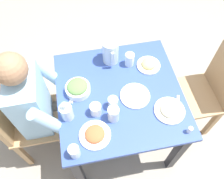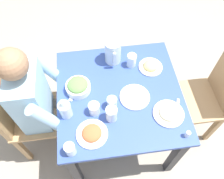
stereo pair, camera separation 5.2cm
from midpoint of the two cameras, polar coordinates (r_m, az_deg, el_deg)
ground_plane at (r=2.26m, az=0.72°, el=-10.62°), size 8.00×8.00×0.00m
dining_table at (r=1.72m, az=0.94°, el=-3.04°), size 0.87×0.87×0.72m
chair_near at (r=1.88m, az=-21.69°, el=-6.82°), size 0.40×0.40×0.89m
chair_far at (r=2.01m, az=21.50°, el=-0.44°), size 0.40×0.40×0.89m
diner_near at (r=1.71m, az=-16.68°, el=-3.70°), size 0.48×0.53×1.19m
water_pitcher at (r=1.71m, az=-1.24°, el=9.37°), size 0.16×0.12×0.19m
salad_bowl at (r=1.60m, az=-9.39°, el=0.34°), size 0.17×0.17×0.09m
plate_fries at (r=1.75m, az=8.23°, el=6.15°), size 0.18×0.18×0.05m
plate_rice_curry at (r=1.46m, az=-5.27°, el=-11.04°), size 0.20×0.20×0.05m
plate_beans at (r=1.56m, az=13.17°, el=-5.01°), size 0.20×0.20×0.04m
plate_yoghurt at (r=1.59m, az=4.80°, el=-1.46°), size 0.21×0.21×0.04m
water_glass_center at (r=1.72m, az=3.51°, el=7.40°), size 0.07×0.07×0.10m
water_glass_far_right at (r=1.51m, az=-0.73°, el=-3.34°), size 0.07×0.07×0.09m
water_glass_near_right at (r=1.41m, az=-10.38°, el=-14.91°), size 0.07×0.07×0.09m
water_glass_near_left at (r=1.46m, az=-0.66°, el=-6.09°), size 0.07×0.07×0.11m
water_glass_by_pitcher at (r=1.50m, az=-5.06°, el=-4.98°), size 0.07×0.07×0.09m
oil_carafe at (r=1.50m, az=-12.09°, el=-5.61°), size 0.08×0.08×0.16m
salt_shaker at (r=1.52m, az=17.78°, el=-9.53°), size 0.03×0.03×0.05m
fork_near at (r=1.63m, az=-10.38°, el=-0.84°), size 0.17×0.08×0.01m
knife_near at (r=1.60m, az=15.02°, el=-4.23°), size 0.18×0.09×0.01m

